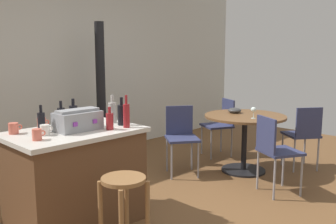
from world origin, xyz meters
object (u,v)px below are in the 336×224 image
object	(u,v)px
wooden_stool	(124,201)
bottle_0	(110,121)
kitchen_island	(76,178)
bottle_5	(41,122)
bottle_2	(113,112)
bottle_1	(73,114)
cup_3	(45,130)
dining_table	(245,128)
bottle_3	(126,115)
cup_1	(14,128)
cup_2	(42,124)
cup_0	(37,135)
serving_bowl	(235,110)
bottle_6	(61,116)
folding_chair_right	(275,148)
folding_chair_far	(221,122)
toolbox	(78,120)
bottle_4	(122,114)
folding_chair_near	(304,132)
wine_glass	(254,110)
wood_stove	(102,130)

from	to	relation	value
wooden_stool	bottle_0	bearing A→B (deg)	61.12
kitchen_island	bottle_5	world-z (taller)	bottle_5
wooden_stool	bottle_2	distance (m)	1.13
bottle_1	cup_3	size ratio (longest dim) A/B	2.20
dining_table	bottle_3	size ratio (longest dim) A/B	3.51
cup_1	cup_2	xyz separation A→B (m)	(0.26, 0.00, 0.01)
bottle_5	cup_2	world-z (taller)	bottle_5
cup_0	serving_bowl	world-z (taller)	cup_0
bottle_0	bottle_3	xyz separation A→B (m)	(0.17, -0.03, 0.04)
bottle_0	cup_1	world-z (taller)	bottle_0
bottle_1	bottle_6	bearing A→B (deg)	-178.87
bottle_3	kitchen_island	bearing A→B (deg)	150.22
kitchen_island	folding_chair_right	world-z (taller)	kitchen_island
kitchen_island	bottle_1	world-z (taller)	bottle_1
folding_chair_far	toolbox	size ratio (longest dim) A/B	2.19
bottle_4	wooden_stool	bearing A→B (deg)	-127.95
bottle_1	serving_bowl	xyz separation A→B (m)	(2.30, -0.28, -0.19)
bottle_1	bottle_5	xyz separation A→B (m)	(-0.40, -0.14, -0.00)
cup_1	folding_chair_far	bearing A→B (deg)	4.02
folding_chair_far	toolbox	xyz separation A→B (m)	(-2.80, -0.49, 0.47)
bottle_0	bottle_2	size ratio (longest dim) A/B	0.75
folding_chair_near	bottle_0	xyz separation A→B (m)	(-2.78, 0.55, 0.46)
cup_3	dining_table	bearing A→B (deg)	-4.69
serving_bowl	wine_glass	bearing A→B (deg)	-114.68
bottle_0	cup_0	distance (m)	0.65
folding_chair_far	bottle_5	world-z (taller)	bottle_5
cup_2	dining_table	bearing A→B (deg)	-10.17
folding_chair_far	cup_1	xyz separation A→B (m)	(-3.26, -0.23, 0.42)
toolbox	bottle_5	bearing A→B (deg)	152.72
wooden_stool	dining_table	size ratio (longest dim) A/B	0.63
folding_chair_far	cup_0	world-z (taller)	cup_0
bottle_5	bottle_1	bearing A→B (deg)	19.64
folding_chair_right	bottle_2	world-z (taller)	bottle_2
bottle_1	bottle_4	world-z (taller)	bottle_4
dining_table	bottle_2	distance (m)	2.01
cup_2	toolbox	bearing A→B (deg)	-51.58
bottle_2	cup_2	world-z (taller)	bottle_2
bottle_6	cup_3	world-z (taller)	bottle_6
cup_1	wine_glass	size ratio (longest dim) A/B	0.83
bottle_1	bottle_2	world-z (taller)	bottle_2
wood_stove	cup_2	world-z (taller)	wood_stove
cup_3	kitchen_island	bearing A→B (deg)	0.54
bottle_1	bottle_4	xyz separation A→B (m)	(0.29, -0.38, 0.01)
bottle_2	cup_1	distance (m)	0.92
toolbox	cup_3	size ratio (longest dim) A/B	3.52
dining_table	cup_2	bearing A→B (deg)	169.83
cup_3	bottle_0	bearing A→B (deg)	-21.28
bottle_4	cup_3	xyz separation A→B (m)	(-0.73, 0.11, -0.06)
cup_3	wine_glass	size ratio (longest dim) A/B	0.78
bottle_4	bottle_5	bearing A→B (deg)	161.55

